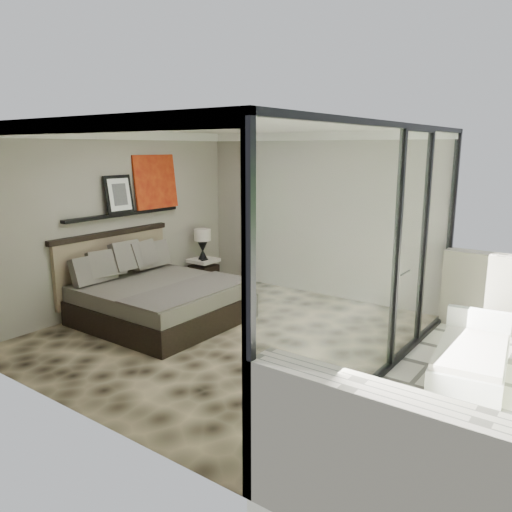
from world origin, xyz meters
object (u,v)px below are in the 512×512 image
Objects in this scene: bed at (156,297)px; lounger at (471,358)px; nightstand at (204,274)px; table_lamp at (203,240)px.

lounger is at bearing 11.26° from bed.
nightstand is 0.82× the size of table_lamp.
table_lamp is at bearing 161.95° from lounger.
nightstand is (-0.68, 1.82, -0.12)m from bed.
lounger is at bearing -13.73° from nightstand.
table_lamp is (0.01, -0.02, 0.65)m from nightstand.
bed is 4.37m from lounger.
bed is 4.70× the size of nightstand.
lounger is at bearing -10.71° from table_lamp.
nightstand is 5.06m from lounger.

